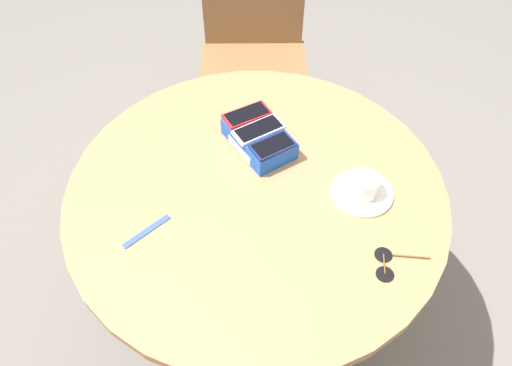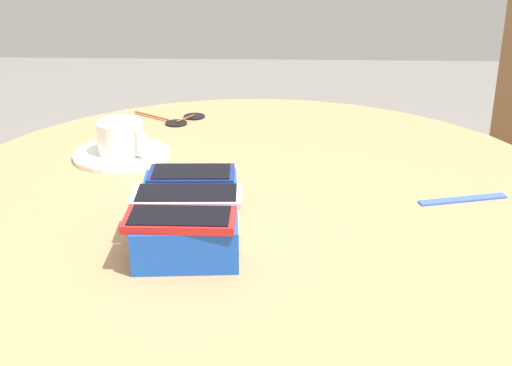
% 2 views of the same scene
% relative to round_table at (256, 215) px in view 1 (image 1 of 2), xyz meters
% --- Properties ---
extents(ground_plane, '(8.00, 8.00, 0.00)m').
position_rel_round_table_xyz_m(ground_plane, '(0.00, 0.00, -0.62)').
color(ground_plane, slate).
extents(round_table, '(1.02, 1.02, 0.74)m').
position_rel_round_table_xyz_m(round_table, '(0.00, 0.00, 0.00)').
color(round_table, '#2D2D2D').
rests_on(round_table, ground_plane).
extents(phone_box, '(0.22, 0.14, 0.05)m').
position_rel_round_table_xyz_m(phone_box, '(-0.14, 0.08, 0.15)').
color(phone_box, blue).
rests_on(phone_box, round_table).
extents(phone_red, '(0.06, 0.13, 0.01)m').
position_rel_round_table_xyz_m(phone_red, '(-0.21, 0.08, 0.18)').
color(phone_red, red).
rests_on(phone_red, phone_box).
extents(phone_white, '(0.07, 0.15, 0.01)m').
position_rel_round_table_xyz_m(phone_white, '(-0.14, 0.09, 0.18)').
color(phone_white, silver).
rests_on(phone_white, phone_box).
extents(phone_navy, '(0.07, 0.12, 0.01)m').
position_rel_round_table_xyz_m(phone_navy, '(-0.06, 0.09, 0.18)').
color(phone_navy, navy).
rests_on(phone_navy, phone_box).
extents(saucer, '(0.16, 0.16, 0.01)m').
position_rel_round_table_xyz_m(saucer, '(0.15, 0.24, 0.12)').
color(saucer, white).
rests_on(saucer, round_table).
extents(coffee_cup, '(0.08, 0.10, 0.06)m').
position_rel_round_table_xyz_m(coffee_cup, '(0.15, 0.23, 0.16)').
color(coffee_cup, white).
rests_on(coffee_cup, saucer).
extents(lanyard_strap, '(0.05, 0.14, 0.00)m').
position_rel_round_table_xyz_m(lanyard_strap, '(-0.01, -0.31, 0.12)').
color(lanyard_strap, blue).
rests_on(lanyard_strap, round_table).
extents(sunglasses, '(0.09, 0.14, 0.01)m').
position_rel_round_table_xyz_m(sunglasses, '(0.36, 0.16, 0.12)').
color(sunglasses, black).
rests_on(sunglasses, round_table).
extents(chair_far_side, '(0.61, 0.61, 0.85)m').
position_rel_round_table_xyz_m(chair_far_side, '(-0.80, 0.43, -0.15)').
color(chair_far_side, brown).
rests_on(chair_far_side, ground_plane).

